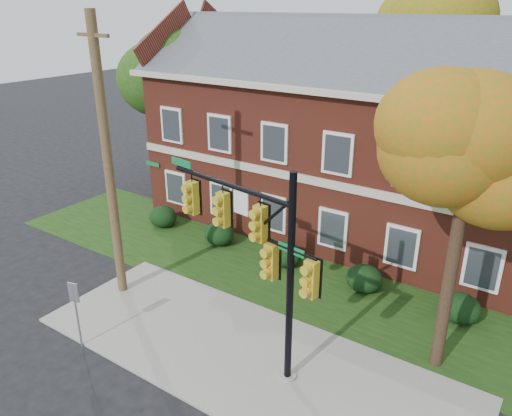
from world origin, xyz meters
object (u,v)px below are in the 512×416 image
Objects in this scene: hedge_left at (219,234)px; tree_far_rear at (436,30)px; traffic_signal at (259,246)px; sign_post at (75,304)px; hedge_far_right at (460,308)px; hedge_far_left at (163,217)px; tree_near_right at (479,156)px; utility_pole at (108,163)px; hedge_center at (285,254)px; apartment_building at (346,125)px; tree_left_rear at (172,74)px; hedge_right at (364,278)px.

hedge_left is 0.12× the size of tree_far_rear.
traffic_signal is 2.72× the size of sign_post.
hedge_far_right is at bearing -66.63° from tree_far_rear.
hedge_left is (3.50, 0.00, 0.00)m from hedge_far_left.
utility_pole is (-11.32, -2.38, -1.56)m from tree_near_right.
sign_post is (-5.08, -2.61, -2.38)m from traffic_signal.
tree_far_rear reaches higher than hedge_center.
utility_pole reaches higher than apartment_building.
hedge_far_left is 0.14× the size of utility_pole.
hedge_far_right is at bearing 24.60° from sign_post.
tree_left_rear is at bearing 125.34° from utility_pole.
utility_pole reaches higher than hedge_center.
traffic_signal is (2.46, -5.64, 3.45)m from hedge_center.
hedge_left is 9.69m from tree_left_rear.
hedge_far_left is 10.50m from hedge_right.
apartment_building is 13.43× the size of hedge_left.
hedge_far_right is at bearing -13.89° from tree_left_rear.
utility_pole is (-5.43, -18.31, -3.73)m from tree_far_rear.
traffic_signal reaches higher than hedge_far_right.
hedge_left is 8.37m from sign_post.
sign_post is (-3.96, -21.35, -7.24)m from tree_far_rear.
tree_left_rear is at bearing -141.03° from tree_far_rear.
tree_far_rear reaches higher than hedge_far_right.
apartment_building is at bearing 123.67° from hedge_right.
sign_post is at bearing -143.89° from traffic_signal.
tree_far_rear is 22.89m from sign_post.
hedge_left and hedge_far_right have the same top height.
tree_left_rear is (-16.95, 6.97, 0.01)m from tree_near_right.
traffic_signal is (12.19, -9.78, -2.71)m from tree_left_rear.
tree_near_right is 11.67m from utility_pole.
hedge_far_left is 7.90m from tree_left_rear.
hedge_far_left is 1.00× the size of hedge_far_right.
hedge_center is at bearing -23.04° from tree_left_rear.
hedge_left is at bearing 0.00° from hedge_far_left.
tree_far_rear is (-2.16, 13.09, 8.32)m from hedge_right.
hedge_left is 7.00m from hedge_right.
hedge_left is 0.16× the size of tree_near_right.
tree_left_rear is 3.77× the size of sign_post.
tree_far_rear is at bearing 38.97° from tree_left_rear.
apartment_building is at bearing 72.90° from utility_pole.
tree_left_rear is 11.03m from utility_pole.
hedge_far_right is 18.30m from tree_left_rear.
hedge_center is 0.16× the size of tree_near_right.
tree_left_rear is 0.88× the size of utility_pole.
apartment_building is 9.82m from hedge_far_left.
hedge_left is 6.97m from utility_pole.
hedge_far_left is 1.00× the size of hedge_right.
tree_far_rear reaches higher than hedge_far_left.
hedge_far_left is 9.40m from sign_post.
tree_near_right is at bearing 39.44° from traffic_signal.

